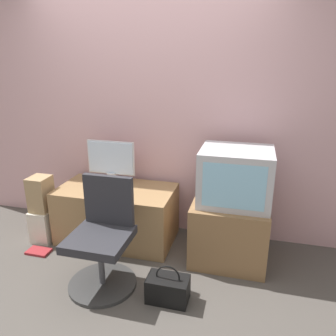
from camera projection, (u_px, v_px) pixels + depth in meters
The scene contains 13 objects.
ground_plane at pixel (102, 302), 2.56m from camera, with size 12.00×12.00×0.00m, color #4C4742.
wall_back at pixel (151, 111), 3.36m from camera, with size 4.40×0.05×2.60m.
desk at pixel (117, 214), 3.39m from camera, with size 1.17×0.63×0.57m.
side_stand at pixel (229, 231), 3.04m from camera, with size 0.68×0.60×0.58m.
main_monitor at pixel (111, 162), 3.39m from camera, with size 0.51×0.18×0.45m.
keyboard at pixel (104, 188), 3.28m from camera, with size 0.33×0.11×0.01m.
mouse at pixel (127, 189), 3.25m from camera, with size 0.05×0.04×0.03m.
crt_tv at pixel (236, 176), 2.89m from camera, with size 0.62×0.53×0.49m.
office_chair at pixel (103, 242), 2.68m from camera, with size 0.56×0.56×0.91m.
cardboard_box_lower at pixel (45, 224), 3.41m from camera, with size 0.21×0.27×0.34m.
cardboard_box_upper at pixel (41, 194), 3.30m from camera, with size 0.19×0.21×0.36m.
handbag at pixel (168, 289), 2.55m from camera, with size 0.33×0.19×0.31m.
book at pixel (39, 251), 3.21m from camera, with size 0.22×0.14×0.02m.
Camera 1 is at (1.03, -1.90, 1.81)m, focal length 35.00 mm.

